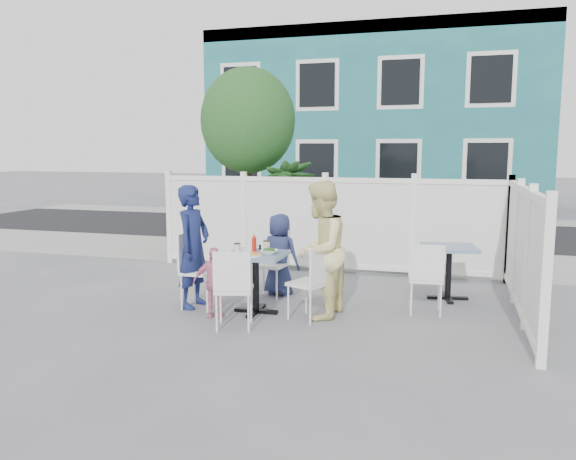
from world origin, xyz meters
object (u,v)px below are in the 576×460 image
(chair_left, at_px, (194,264))
(chair_back, at_px, (272,258))
(boy, at_px, (280,255))
(spare_table, at_px, (449,258))
(main_table, at_px, (256,267))
(utility_cabinet, at_px, (241,217))
(man, at_px, (193,247))
(woman, at_px, (320,250))
(toddler, at_px, (214,282))
(chair_right, at_px, (314,277))
(chair_near, at_px, (233,284))

(chair_left, bearing_deg, chair_back, 137.58)
(boy, bearing_deg, spare_table, -158.73)
(spare_table, bearing_deg, main_table, -149.77)
(utility_cabinet, distance_m, man, 4.29)
(man, distance_m, woman, 1.70)
(man, height_order, woman, woman)
(utility_cabinet, xyz_separation_m, toddler, (1.38, -4.52, -0.26))
(spare_table, distance_m, woman, 2.01)
(chair_right, distance_m, man, 1.68)
(spare_table, distance_m, man, 3.47)
(utility_cabinet, height_order, toddler, utility_cabinet)
(chair_right, distance_m, boy, 1.29)
(woman, bearing_deg, chair_right, -8.92)
(chair_right, bearing_deg, man, 108.00)
(chair_back, bearing_deg, boy, -137.32)
(utility_cabinet, xyz_separation_m, man, (0.95, -4.18, 0.11))
(chair_left, bearing_deg, chair_near, 49.22)
(chair_back, distance_m, man, 1.19)
(toddler, bearing_deg, spare_table, 11.82)
(toddler, bearing_deg, chair_near, -63.86)
(chair_back, bearing_deg, utility_cabinet, -55.30)
(main_table, bearing_deg, spare_table, 30.23)
(spare_table, relative_size, toddler, 0.93)
(chair_back, distance_m, boy, 0.12)
(utility_cabinet, xyz_separation_m, spare_table, (4.16, -2.86, -0.12))
(boy, relative_size, toddler, 1.34)
(toddler, bearing_deg, chair_left, 123.22)
(chair_right, bearing_deg, chair_near, 150.86)
(chair_right, relative_size, chair_near, 0.98)
(chair_back, bearing_deg, chair_right, 137.35)
(utility_cabinet, height_order, chair_right, utility_cabinet)
(spare_table, bearing_deg, utility_cabinet, 145.43)
(main_table, xyz_separation_m, chair_near, (-0.02, -0.72, -0.05))
(woman, bearing_deg, utility_cabinet, -141.06)
(chair_left, bearing_deg, spare_table, 113.49)
(man, bearing_deg, chair_right, -90.00)
(spare_table, relative_size, woman, 0.48)
(spare_table, xyz_separation_m, chair_left, (-3.19, -1.33, -0.01))
(chair_left, distance_m, chair_back, 1.16)
(chair_near, bearing_deg, chair_right, 22.18)
(utility_cabinet, xyz_separation_m, chair_near, (1.81, -4.94, -0.15))
(main_table, bearing_deg, utility_cabinet, 113.38)
(utility_cabinet, height_order, boy, utility_cabinet)
(boy, bearing_deg, main_table, 99.40)
(chair_near, bearing_deg, chair_left, 123.04)
(main_table, relative_size, chair_right, 0.84)
(chair_right, xyz_separation_m, chair_near, (-0.79, -0.61, 0.01))
(utility_cabinet, bearing_deg, boy, -53.66)
(chair_back, height_order, boy, boy)
(spare_table, relative_size, chair_right, 0.88)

